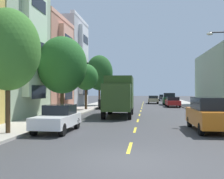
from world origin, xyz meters
TOP-DOWN VIEW (x-y plane):
  - ground_plane at (0.00, 30.00)m, footprint 160.00×160.00m
  - sidewalk_left at (-7.10, 28.00)m, footprint 3.20×120.00m
  - sidewalk_right at (7.10, 28.00)m, footprint 3.20×120.00m
  - lane_centerline_dashes at (0.00, 24.50)m, footprint 0.14×47.20m
  - townhouse_third_terracotta at (-15.35, 21.07)m, footprint 14.11×8.42m
  - townhouse_fourth_dove_grey at (-13.97, 29.69)m, footprint 11.35×8.42m
  - street_tree_nearest at (-6.40, 4.16)m, footprint 3.30×3.30m
  - street_tree_second at (-6.40, 13.17)m, footprint 4.17×4.17m
  - street_tree_third at (-6.40, 22.19)m, footprint 2.85×2.85m
  - street_tree_farthest at (-6.40, 31.21)m, footprint 4.04×4.04m
  - street_lamp at (5.94, 10.66)m, footprint 1.35×0.28m
  - delivery_box_truck at (-1.81, 15.82)m, footprint 2.57×7.70m
  - parked_sedan_red at (4.30, 30.05)m, footprint 1.87×4.53m
  - parked_suv_forest at (4.25, 35.98)m, footprint 2.04×4.83m
  - parked_sedan_charcoal at (4.28, 53.20)m, footprint 1.91×4.54m
  - parked_suv_orange at (4.28, 7.09)m, footprint 2.08×4.85m
  - parked_suv_black at (-4.21, 25.97)m, footprint 1.99×4.82m
  - parked_hatchback_sky at (-4.46, 41.03)m, footprint 1.84×4.04m
  - parked_hatchback_white at (-4.29, 5.78)m, footprint 1.79×4.02m
  - moving_champagne_sedan at (1.80, 39.83)m, footprint 1.80×4.50m

SIDE VIEW (x-z plane):
  - ground_plane at x=0.00m, z-range 0.00..0.00m
  - lane_centerline_dashes at x=0.00m, z-range 0.00..0.01m
  - sidewalk_left at x=-7.10m, z-range 0.00..0.14m
  - sidewalk_right at x=7.10m, z-range 0.00..0.14m
  - parked_sedan_red at x=4.30m, z-range 0.03..1.46m
  - parked_sedan_charcoal at x=4.28m, z-range 0.03..1.46m
  - moving_champagne_sedan at x=1.80m, z-range 0.03..1.46m
  - parked_hatchback_sky at x=-4.46m, z-range 0.01..1.51m
  - parked_hatchback_white at x=-4.29m, z-range 0.01..1.51m
  - parked_suv_forest at x=4.25m, z-range 0.02..1.95m
  - parked_suv_orange at x=4.28m, z-range 0.02..1.95m
  - parked_suv_black at x=-4.21m, z-range 0.02..1.95m
  - delivery_box_truck at x=-1.81m, z-range 0.21..3.80m
  - street_lamp at x=5.94m, z-range 0.67..7.06m
  - street_tree_third at x=-6.40m, z-range 1.23..6.53m
  - street_tree_nearest at x=-6.40m, z-range 1.22..7.63m
  - street_tree_second at x=-6.40m, z-range 1.09..7.83m
  - street_tree_farthest at x=-6.40m, z-range 1.24..8.72m
  - townhouse_third_terracotta at x=-15.35m, z-range -0.20..10.51m
  - townhouse_fourth_dove_grey at x=-13.97m, z-range -0.20..12.68m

